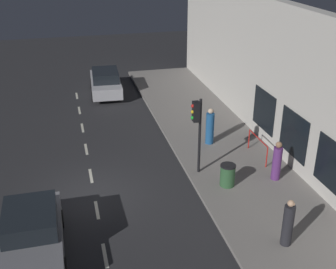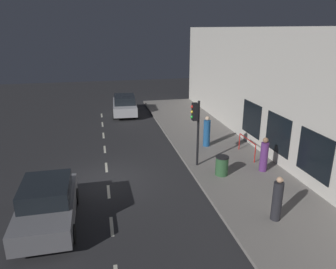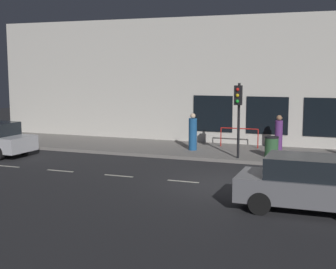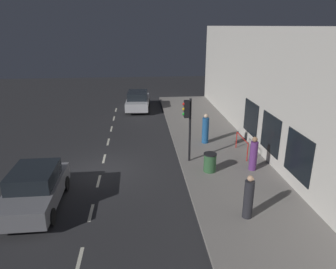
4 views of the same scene
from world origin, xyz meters
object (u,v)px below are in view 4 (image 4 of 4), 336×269
at_px(traffic_light, 188,117).
at_px(parked_car_0, 138,101).
at_px(pedestrian_1, 205,130).
at_px(parked_car_1, 35,189).
at_px(trash_bin, 210,162).
at_px(pedestrian_2, 253,155).
at_px(pedestrian_0, 248,198).

distance_m(traffic_light, parked_car_0, 11.76).
distance_m(parked_car_0, pedestrian_1, 9.68).
bearing_deg(parked_car_1, trash_bin, -164.06).
height_order(pedestrian_1, pedestrian_2, pedestrian_1).
relative_size(pedestrian_2, trash_bin, 1.83).
bearing_deg(traffic_light, pedestrian_2, -23.85).
distance_m(parked_car_0, parked_car_1, 15.43).
xyz_separation_m(parked_car_0, parked_car_1, (-4.07, -14.89, -0.00)).
bearing_deg(traffic_light, pedestrian_0, -74.61).
relative_size(parked_car_0, trash_bin, 4.91).
height_order(pedestrian_1, trash_bin, pedestrian_1).
relative_size(pedestrian_0, pedestrian_1, 0.94).
height_order(traffic_light, parked_car_0, traffic_light).
bearing_deg(parked_car_1, pedestrian_1, -143.43).
bearing_deg(parked_car_1, parked_car_0, -105.71).
xyz_separation_m(traffic_light, parked_car_0, (-2.48, 11.36, -1.74)).
relative_size(parked_car_1, pedestrian_1, 2.29).
bearing_deg(pedestrian_0, traffic_light, -120.87).
xyz_separation_m(traffic_light, pedestrian_1, (1.50, 2.53, -1.56)).
relative_size(pedestrian_1, pedestrian_2, 1.06).
distance_m(pedestrian_1, trash_bin, 3.93).
bearing_deg(trash_bin, pedestrian_2, -0.23).
distance_m(pedestrian_0, pedestrian_2, 4.21).
relative_size(pedestrian_0, trash_bin, 1.82).
xyz_separation_m(parked_car_1, pedestrian_2, (9.58, 2.18, 0.15)).
bearing_deg(parked_car_0, pedestrian_1, -62.50).
xyz_separation_m(parked_car_1, trash_bin, (7.46, 2.19, -0.18)).
xyz_separation_m(parked_car_1, pedestrian_0, (7.98, -1.71, 0.14)).
xyz_separation_m(pedestrian_0, trash_bin, (-0.53, 3.90, -0.31)).
distance_m(parked_car_1, trash_bin, 7.78).
height_order(pedestrian_2, trash_bin, pedestrian_2).
bearing_deg(parked_car_0, pedestrian_0, -73.45).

